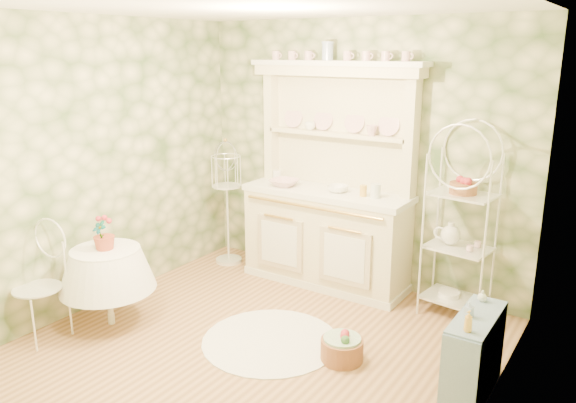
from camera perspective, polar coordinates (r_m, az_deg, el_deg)
The scene contains 22 objects.
floor at distance 4.81m, azimuth -3.39°, elevation -14.67°, with size 3.60×3.60×0.00m, color tan.
ceiling at distance 4.19m, azimuth -4.00°, elevation 19.33°, with size 3.60×3.60×0.00m, color white.
wall_left at distance 5.56m, azimuth -18.70°, elevation 3.55°, with size 3.60×3.60×0.00m, color beige.
wall_right at distance 3.56m, azimuth 20.18°, elevation -2.85°, with size 3.60×3.60×0.00m, color beige.
wall_back at distance 5.81m, azimuth 7.10°, elevation 4.72°, with size 3.60×3.60×0.00m, color beige.
wall_front at distance 3.13m, azimuth -23.99°, elevation -5.71°, with size 3.60×3.60×0.00m, color beige.
kitchen_dresser at distance 5.70m, azimuth 3.97°, elevation 2.49°, with size 1.87×0.61×2.29m, color #F0E8C3.
bakers_rack at distance 5.26m, azimuth 17.16°, elevation -1.38°, with size 0.59×0.42×1.91m, color white.
side_shelf at distance 4.32m, azimuth 18.31°, elevation -14.80°, with size 0.25×0.68×0.58m, color #748FAC.
round_table at distance 5.28m, azimuth -17.77°, elevation -8.27°, with size 0.65×0.65×0.71m, color white.
cafe_chair at distance 5.22m, azimuth -24.13°, elevation -8.08°, with size 0.41×0.41×0.90m, color white.
birdcage_stand at distance 6.39m, azimuth -6.21°, elevation 0.30°, with size 0.36×0.36×1.52m, color white.
floor_basket at distance 4.61m, azimuth 5.51°, elevation -14.48°, with size 0.36×0.36×0.23m, color #985E3A.
lace_rug at distance 4.91m, azimuth -1.78°, elevation -13.95°, with size 1.17×1.17×0.01m, color white.
bowl_floral at distance 5.88m, azimuth -0.37°, elevation 1.65°, with size 0.29×0.29×0.07m, color white.
bowl_white at distance 5.66m, azimuth 5.06°, elevation 1.04°, with size 0.21×0.21×0.07m, color white.
cup_left at distance 5.90m, azimuth 2.25°, elevation 7.55°, with size 0.11×0.11×0.09m, color white.
cup_right at distance 5.58m, azimuth 8.48°, elevation 6.94°, with size 0.11×0.11×0.10m, color white.
potted_geranium at distance 5.09m, azimuth -18.51°, elevation -3.29°, with size 0.14×0.10×0.26m, color #3F7238.
bottle_amber at distance 3.91m, azimuth 17.85°, elevation -11.58°, with size 0.06×0.06×0.15m, color gold.
bottle_blue at distance 4.13m, azimuth 17.91°, elevation -10.57°, with size 0.05×0.05×0.11m, color #99AECF.
bottle_glass at distance 4.39m, azimuth 19.13°, elevation -9.17°, with size 0.07×0.07×0.09m, color silver.
Camera 1 is at (2.52, -3.33, 2.40)m, focal length 35.00 mm.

